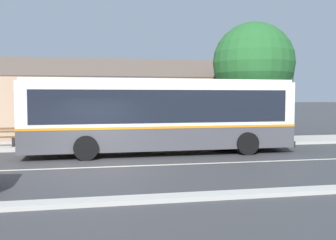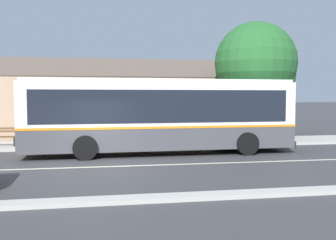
{
  "view_description": "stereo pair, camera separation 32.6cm",
  "coord_description": "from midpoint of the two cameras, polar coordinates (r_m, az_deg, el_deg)",
  "views": [
    {
      "loc": [
        -0.11,
        -13.67,
        2.56
      ],
      "look_at": [
        3.12,
        3.01,
        1.5
      ],
      "focal_mm": 40.0,
      "sensor_mm": 36.0,
      "label": 1
    },
    {
      "loc": [
        0.21,
        -13.73,
        2.56
      ],
      "look_at": [
        3.12,
        3.01,
        1.5
      ],
      "focal_mm": 40.0,
      "sensor_mm": 36.0,
      "label": 2
    }
  ],
  "objects": [
    {
      "name": "lane_divider_stripe",
      "position": [
        13.93,
        -11.06,
        -7.06
      ],
      "size": [
        60.0,
        0.16,
        0.01
      ],
      "primitive_type": "cube",
      "color": "beige",
      "rests_on": "ground"
    },
    {
      "name": "ground_plane",
      "position": [
        13.93,
        -11.06,
        -7.08
      ],
      "size": [
        300.0,
        300.0,
        0.0
      ],
      "primitive_type": "plane",
      "color": "#38383A"
    },
    {
      "name": "street_tree_primary",
      "position": [
        22.64,
        12.89,
        8.01
      ],
      "size": [
        4.72,
        4.72,
        6.89
      ],
      "color": "#4C3828",
      "rests_on": "ground"
    },
    {
      "name": "sidewalk_far",
      "position": [
        19.85,
        -11.04,
        -3.68
      ],
      "size": [
        60.0,
        3.0,
        0.15
      ],
      "primitive_type": "cube",
      "color": "#ADAAA3",
      "rests_on": "ground"
    },
    {
      "name": "transit_bus",
      "position": [
        16.83,
        -1.74,
        0.91
      ],
      "size": [
        12.0,
        2.92,
        3.32
      ],
      "color": "#47474C",
      "rests_on": "ground"
    },
    {
      "name": "bench_down_street",
      "position": [
        19.42,
        -13.82,
        -2.4
      ],
      "size": [
        1.77,
        0.51,
        0.94
      ],
      "color": "brown",
      "rests_on": "sidewalk_far"
    },
    {
      "name": "community_building",
      "position": [
        26.62,
        -14.4,
        2.17
      ],
      "size": [
        27.08,
        8.67,
        6.26
      ],
      "color": "tan",
      "rests_on": "ground"
    },
    {
      "name": "curb_near",
      "position": [
        9.29,
        -11.1,
        -12.09
      ],
      "size": [
        60.0,
        0.5,
        0.12
      ],
      "primitive_type": "cube",
      "color": "#ADAAA3",
      "rests_on": "ground"
    }
  ]
}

